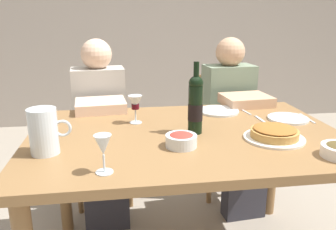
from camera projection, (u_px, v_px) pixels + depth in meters
The scene contains 18 objects.
back_wall at pixel (143, 6), 3.98m from camera, with size 8.00×0.10×2.80m, color #A3998E.
dining_table at pixel (186, 151), 1.66m from camera, with size 1.50×1.00×0.76m.
wine_bottle at pixel (196, 105), 1.60m from camera, with size 0.07×0.07×0.34m.
water_pitcher at pixel (44, 134), 1.38m from camera, with size 0.17×0.12×0.19m.
baked_tart at pixel (274, 133), 1.55m from camera, with size 0.28×0.28×0.06m.
salad_bowl at pixel (181, 139), 1.46m from camera, with size 0.14×0.14×0.06m.
wine_glass_left_diner at pixel (135, 104), 1.76m from camera, with size 0.07×0.07×0.15m.
wine_glass_right_diner at pixel (103, 147), 1.20m from camera, with size 0.06×0.06×0.14m.
dinner_plate_left_setting at pixel (219, 111), 1.99m from camera, with size 0.23×0.23×0.01m, color silver.
dinner_plate_right_setting at pixel (288, 118), 1.84m from camera, with size 0.22×0.22×0.01m, color silver.
fork_left_setting at pixel (194, 113), 1.97m from camera, with size 0.16×0.01×0.01m, color silver.
knife_left_setting at pixel (243, 111), 2.01m from camera, with size 0.18×0.01×0.01m, color silver.
knife_right_setting at pixel (307, 118), 1.86m from camera, with size 0.18×0.01×0.01m, color silver.
spoon_right_setting at pixel (262, 120), 1.82m from camera, with size 0.16×0.01×0.01m, color silver.
chair_left at pixel (101, 131), 2.47m from camera, with size 0.43×0.43×0.87m.
diner_left at pixel (101, 125), 2.22m from camera, with size 0.36×0.53×1.16m.
chair_right at pixel (221, 125), 2.60m from camera, with size 0.43×0.43×0.87m.
diner_right at pixel (234, 119), 2.34m from camera, with size 0.37×0.53×1.16m.
Camera 1 is at (-0.31, -1.51, 1.31)m, focal length 36.36 mm.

